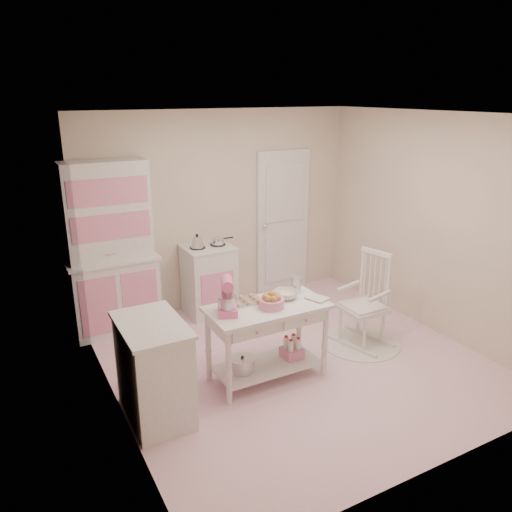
# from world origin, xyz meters

# --- Properties ---
(room_shell) EXTENTS (3.84, 3.84, 2.62)m
(room_shell) POSITION_xyz_m (0.00, 0.00, 1.65)
(room_shell) COLOR pink
(room_shell) RESTS_ON ground
(door) EXTENTS (0.82, 0.05, 2.04)m
(door) POSITION_xyz_m (0.95, 1.87, 1.02)
(door) COLOR silver
(door) RESTS_ON ground
(hutch) EXTENTS (1.06, 0.50, 2.08)m
(hutch) POSITION_xyz_m (-1.53, 1.66, 1.04)
(hutch) COLOR silver
(hutch) RESTS_ON ground
(stove) EXTENTS (0.62, 0.57, 0.92)m
(stove) POSITION_xyz_m (-0.33, 1.61, 0.46)
(stove) COLOR silver
(stove) RESTS_ON ground
(base_cabinet) EXTENTS (0.54, 0.84, 0.92)m
(base_cabinet) POSITION_xyz_m (-1.63, -0.22, 0.46)
(base_cabinet) COLOR silver
(base_cabinet) RESTS_ON ground
(lace_rug) EXTENTS (0.92, 0.92, 0.01)m
(lace_rug) POSITION_xyz_m (0.88, -0.02, 0.01)
(lace_rug) COLOR white
(lace_rug) RESTS_ON ground
(rocking_chair) EXTENTS (0.65, 0.82, 1.10)m
(rocking_chair) POSITION_xyz_m (0.88, -0.02, 0.55)
(rocking_chair) COLOR silver
(rocking_chair) RESTS_ON ground
(work_table) EXTENTS (1.20, 0.60, 0.80)m
(work_table) POSITION_xyz_m (-0.44, -0.14, 0.40)
(work_table) COLOR silver
(work_table) RESTS_ON ground
(stand_mixer) EXTENTS (0.29, 0.33, 0.34)m
(stand_mixer) POSITION_xyz_m (-0.86, -0.12, 0.97)
(stand_mixer) COLOR pink
(stand_mixer) RESTS_ON work_table
(cookie_tray) EXTENTS (0.34, 0.24, 0.02)m
(cookie_tray) POSITION_xyz_m (-0.59, 0.04, 0.81)
(cookie_tray) COLOR silver
(cookie_tray) RESTS_ON work_table
(bread_basket) EXTENTS (0.25, 0.25, 0.09)m
(bread_basket) POSITION_xyz_m (-0.42, -0.19, 0.85)
(bread_basket) COLOR pink
(bread_basket) RESTS_ON work_table
(mixing_bowl) EXTENTS (0.25, 0.25, 0.08)m
(mixing_bowl) POSITION_xyz_m (-0.18, -0.06, 0.84)
(mixing_bowl) COLOR silver
(mixing_bowl) RESTS_ON work_table
(metal_pitcher) EXTENTS (0.10, 0.10, 0.17)m
(metal_pitcher) POSITION_xyz_m (0.00, 0.02, 0.89)
(metal_pitcher) COLOR silver
(metal_pitcher) RESTS_ON work_table
(recipe_book) EXTENTS (0.22, 0.26, 0.02)m
(recipe_book) POSITION_xyz_m (0.01, -0.26, 0.81)
(recipe_book) COLOR silver
(recipe_book) RESTS_ON work_table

